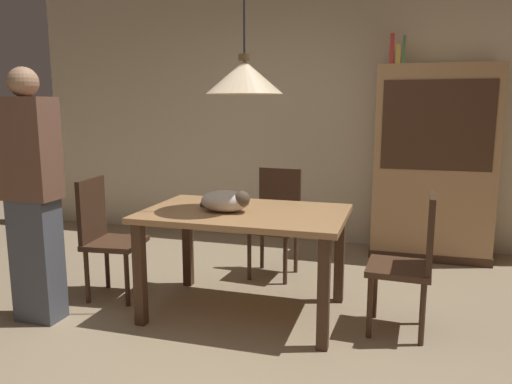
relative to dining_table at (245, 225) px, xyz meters
name	(u,v)px	position (x,y,z in m)	size (l,w,h in m)	color
ground	(225,347)	(0.04, -0.54, -0.65)	(10.00, 10.00, 0.00)	#998466
back_wall	(307,108)	(0.04, 2.11, 0.80)	(6.40, 0.10, 2.90)	beige
dining_table	(245,225)	(0.00, 0.00, 0.00)	(1.40, 0.90, 0.75)	#A87A4C
chair_left_side	(105,232)	(-1.13, -0.01, -0.14)	(0.44, 0.44, 0.93)	#472D1E
chair_far_back	(276,217)	(0.01, 0.88, -0.14)	(0.43, 0.43, 0.93)	#472D1E
chair_right_side	(412,258)	(1.13, 0.00, -0.14)	(0.42, 0.42, 0.93)	#472D1E
cat_sleeping	(227,201)	(-0.11, -0.07, 0.18)	(0.39, 0.26, 0.16)	beige
pendant_lamp	(244,77)	(0.00, 0.00, 1.01)	(0.52, 0.52, 1.30)	beige
hutch_bookcase	(433,167)	(1.33, 1.78, 0.24)	(1.12, 0.45, 1.85)	tan
book_red_tall	(392,50)	(0.90, 1.78, 1.34)	(0.04, 0.22, 0.28)	#B73833
book_yellow_short	(398,55)	(0.96, 1.78, 1.29)	(0.04, 0.20, 0.18)	gold
book_green_slim	(404,51)	(1.01, 1.78, 1.33)	(0.03, 0.20, 0.26)	#427A4C
person_standing	(32,196)	(-1.34, -0.51, 0.22)	(0.36, 0.22, 1.72)	#4C515B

